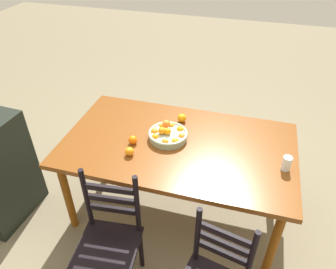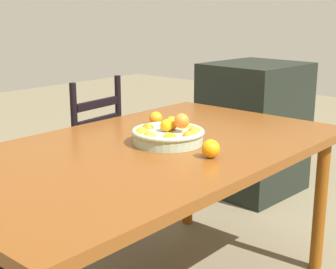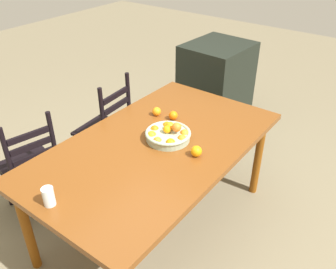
# 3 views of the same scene
# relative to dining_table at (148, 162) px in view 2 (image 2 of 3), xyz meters

# --- Properties ---
(dining_table) EXTENTS (1.85, 1.07, 0.77)m
(dining_table) POSITION_rel_dining_table_xyz_m (0.00, 0.00, 0.00)
(dining_table) COLOR brown
(dining_table) RESTS_ON ground
(chair_by_cabinet) EXTENTS (0.45, 0.45, 0.97)m
(chair_by_cabinet) POSITION_rel_dining_table_xyz_m (0.28, 0.80, -0.24)
(chair_by_cabinet) COLOR black
(chair_by_cabinet) RESTS_ON ground
(cabinet) EXTENTS (0.72, 0.64, 0.97)m
(cabinet) POSITION_rel_dining_table_xyz_m (1.62, 0.45, -0.22)
(cabinet) COLOR black
(cabinet) RESTS_ON ground
(fruit_bowl) EXTENTS (0.32, 0.32, 0.14)m
(fruit_bowl) POSITION_rel_dining_table_xyz_m (0.10, -0.04, 0.11)
(fruit_bowl) COLOR #99AC91
(fruit_bowl) RESTS_ON dining_table
(orange_loose_0) EXTENTS (0.07, 0.07, 0.07)m
(orange_loose_0) POSITION_rel_dining_table_xyz_m (0.35, 0.10, 0.11)
(orange_loose_0) COLOR orange
(orange_loose_0) RESTS_ON dining_table
(orange_loose_1) EXTENTS (0.07, 0.07, 0.07)m
(orange_loose_1) POSITION_rel_dining_table_xyz_m (0.05, -0.30, 0.11)
(orange_loose_1) COLOR orange
(orange_loose_1) RESTS_ON dining_table
(orange_loose_2) EXTENTS (0.07, 0.07, 0.07)m
(orange_loose_2) POSITION_rel_dining_table_xyz_m (0.32, 0.25, 0.10)
(orange_loose_2) COLOR orange
(orange_loose_2) RESTS_ON dining_table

